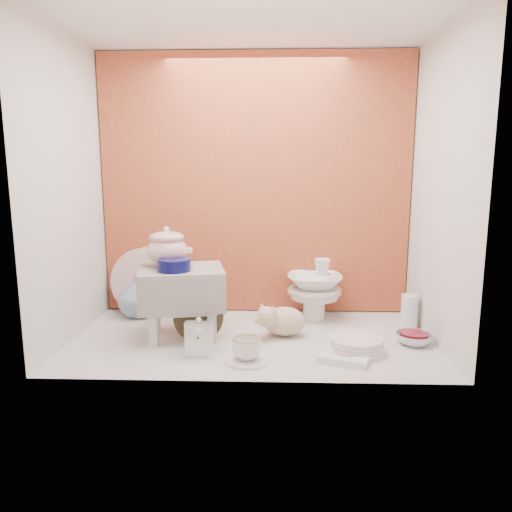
% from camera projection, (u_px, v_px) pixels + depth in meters
% --- Properties ---
extents(ground, '(1.80, 1.80, 0.00)m').
position_uv_depth(ground, '(252.00, 338.00, 2.38)').
color(ground, silver).
rests_on(ground, ground).
extents(niche_shell, '(1.86, 1.03, 1.53)m').
position_uv_depth(niche_shell, '(253.00, 152.00, 2.40)').
color(niche_shell, '#BC512F').
rests_on(niche_shell, ground).
extents(step_stool, '(0.48, 0.43, 0.36)m').
position_uv_depth(step_stool, '(182.00, 303.00, 2.38)').
color(step_stool, silver).
rests_on(step_stool, ground).
extents(soup_tureen, '(0.32, 0.32, 0.20)m').
position_uv_depth(soup_tureen, '(167.00, 246.00, 2.39)').
color(soup_tureen, white).
rests_on(soup_tureen, step_stool).
extents(cobalt_bowl, '(0.20, 0.20, 0.06)m').
position_uv_depth(cobalt_bowl, '(174.00, 265.00, 2.28)').
color(cobalt_bowl, '#090A43').
rests_on(cobalt_bowl, step_stool).
extents(floral_platter, '(0.40, 0.13, 0.38)m').
position_uv_depth(floral_platter, '(142.00, 281.00, 2.80)').
color(floral_platter, white).
rests_on(floral_platter, ground).
extents(blue_white_vase, '(0.25, 0.25, 0.24)m').
position_uv_depth(blue_white_vase, '(138.00, 296.00, 2.73)').
color(blue_white_vase, silver).
rests_on(blue_white_vase, ground).
extents(lacquer_tray, '(0.26, 0.14, 0.24)m').
position_uv_depth(lacquer_tray, '(198.00, 317.00, 2.33)').
color(lacquer_tray, black).
rests_on(lacquer_tray, ground).
extents(mantel_clock, '(0.13, 0.05, 0.18)m').
position_uv_depth(mantel_clock, '(199.00, 337.00, 2.13)').
color(mantel_clock, silver).
rests_on(mantel_clock, ground).
extents(plush_pig, '(0.30, 0.22, 0.16)m').
position_uv_depth(plush_pig, '(284.00, 321.00, 2.40)').
color(plush_pig, '#C6A88B').
rests_on(plush_pig, ground).
extents(teacup_saucer, '(0.25, 0.25, 0.01)m').
position_uv_depth(teacup_saucer, '(247.00, 360.00, 2.09)').
color(teacup_saucer, white).
rests_on(teacup_saucer, ground).
extents(gold_rim_teacup, '(0.16, 0.16, 0.10)m').
position_uv_depth(gold_rim_teacup, '(247.00, 348.00, 2.08)').
color(gold_rim_teacup, white).
rests_on(gold_rim_teacup, teacup_saucer).
extents(lattice_dish, '(0.28, 0.28, 0.03)m').
position_uv_depth(lattice_dish, '(346.00, 355.00, 2.13)').
color(lattice_dish, white).
rests_on(lattice_dish, ground).
extents(dinner_plate_stack, '(0.30, 0.30, 0.07)m').
position_uv_depth(dinner_plate_stack, '(356.00, 345.00, 2.19)').
color(dinner_plate_stack, white).
rests_on(dinner_plate_stack, ground).
extents(crystal_bowl, '(0.22, 0.22, 0.05)m').
position_uv_depth(crystal_bowl, '(414.00, 339.00, 2.30)').
color(crystal_bowl, silver).
rests_on(crystal_bowl, ground).
extents(clear_glass_vase, '(0.12, 0.12, 0.18)m').
position_uv_depth(clear_glass_vase, '(409.00, 311.00, 2.53)').
color(clear_glass_vase, silver).
rests_on(clear_glass_vase, ground).
extents(porcelain_tower, '(0.33, 0.33, 0.35)m').
position_uv_depth(porcelain_tower, '(314.00, 289.00, 2.67)').
color(porcelain_tower, white).
rests_on(porcelain_tower, ground).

